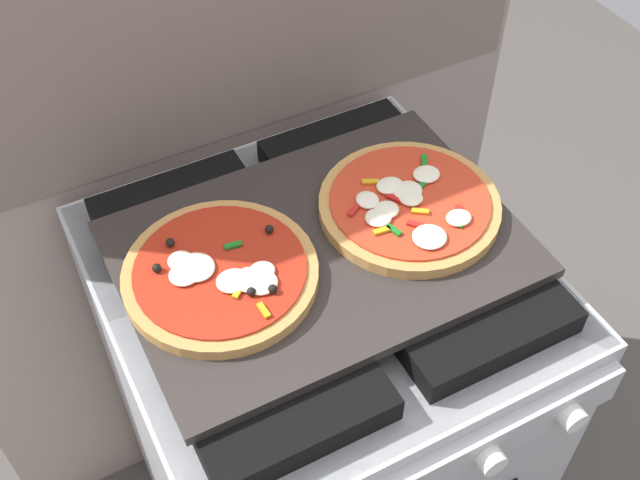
{
  "coord_description": "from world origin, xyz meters",
  "views": [
    {
      "loc": [
        -0.33,
        -0.64,
        1.72
      ],
      "look_at": [
        0.0,
        0.0,
        0.93
      ],
      "focal_mm": 44.34,
      "sensor_mm": 36.0,
      "label": 1
    }
  ],
  "objects_px": {
    "stove": "(320,418)",
    "baking_tray": "(320,249)",
    "pizza_right": "(408,203)",
    "pizza_left": "(221,273)"
  },
  "relations": [
    {
      "from": "baking_tray",
      "to": "pizza_right",
      "type": "bearing_deg",
      "value": 1.33
    },
    {
      "from": "baking_tray",
      "to": "pizza_right",
      "type": "height_order",
      "value": "pizza_right"
    },
    {
      "from": "baking_tray",
      "to": "pizza_left",
      "type": "height_order",
      "value": "pizza_left"
    },
    {
      "from": "stove",
      "to": "baking_tray",
      "type": "height_order",
      "value": "baking_tray"
    },
    {
      "from": "stove",
      "to": "pizza_right",
      "type": "relative_size",
      "value": 3.49
    },
    {
      "from": "baking_tray",
      "to": "stove",
      "type": "bearing_deg",
      "value": -90.0
    },
    {
      "from": "stove",
      "to": "pizza_left",
      "type": "bearing_deg",
      "value": 176.81
    },
    {
      "from": "stove",
      "to": "pizza_left",
      "type": "distance_m",
      "value": 0.5
    },
    {
      "from": "stove",
      "to": "pizza_left",
      "type": "height_order",
      "value": "pizza_left"
    },
    {
      "from": "stove",
      "to": "baking_tray",
      "type": "distance_m",
      "value": 0.46
    }
  ]
}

